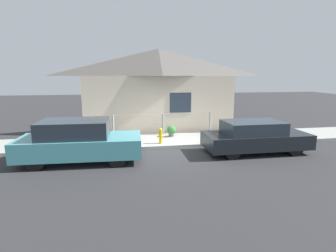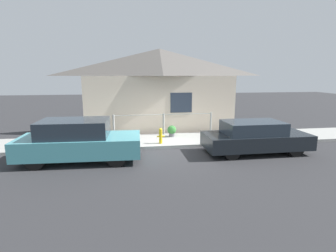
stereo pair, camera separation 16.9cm
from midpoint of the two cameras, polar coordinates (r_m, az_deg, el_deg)
ground_plane at (r=10.94m, az=0.14°, el=-4.92°), size 60.00×60.00×0.00m
sidewalk at (r=12.01m, az=-0.78°, el=-3.13°), size 24.00×2.27×0.12m
house at (r=14.04m, az=-2.38°, el=12.83°), size 8.09×2.23×4.34m
fence at (r=12.82m, az=-1.46°, el=0.71°), size 4.90×0.10×1.03m
car_left at (r=9.72m, az=-19.26°, el=-3.15°), size 4.25×1.87×1.49m
car_right at (r=10.79m, az=17.97°, el=-2.25°), size 4.05×1.62×1.26m
fire_hydrant at (r=11.17m, az=-2.05°, el=-2.07°), size 0.33×0.15×0.67m
potted_plant_near_hydrant at (r=12.39m, az=0.34°, el=-0.99°), size 0.42×0.42×0.54m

